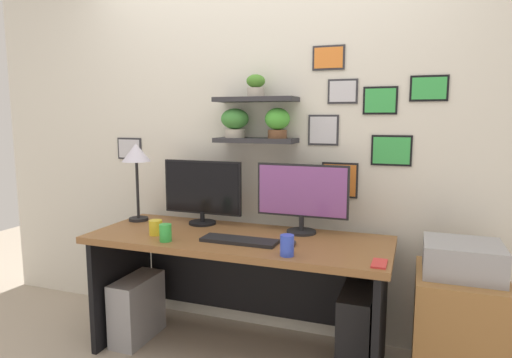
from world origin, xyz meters
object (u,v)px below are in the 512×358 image
object	(u,v)px
monitor_left	(202,191)
computer_mouse	(291,243)
desk	(241,266)
computer_tower_right	(356,331)
desk_lamp	(136,158)
cell_phone	(379,264)
monitor_right	(302,195)
coffee_mug	(156,228)
printer	(462,259)
keyboard	(239,240)
drawer_cabinet	(457,334)
water_cup	(287,245)
pen_cup	(166,233)
computer_tower_left	(137,308)

from	to	relation	value
monitor_left	computer_mouse	size ratio (longest dim) A/B	6.07
desk	computer_tower_right	world-z (taller)	desk
desk_lamp	cell_phone	world-z (taller)	desk_lamp
monitor_right	coffee_mug	size ratio (longest dim) A/B	6.29
computer_tower_right	printer	bearing A→B (deg)	-2.34
cell_phone	keyboard	bearing A→B (deg)	171.49
desk	drawer_cabinet	distance (m)	1.25
coffee_mug	water_cup	world-z (taller)	water_cup
pen_cup	computer_tower_right	bearing A→B (deg)	16.55
keyboard	computer_tower_left	xyz separation A→B (m)	(-0.75, 0.07, -0.55)
desk	desk_lamp	world-z (taller)	desk_lamp
computer_mouse	printer	world-z (taller)	printer
computer_mouse	cell_phone	size ratio (longest dim) A/B	0.64
desk	printer	bearing A→B (deg)	-0.01
desk_lamp	computer_tower_right	bearing A→B (deg)	-2.67
cell_phone	printer	xyz separation A→B (m)	(0.39, 0.29, -0.02)
computer_mouse	pen_cup	distance (m)	0.72
pen_cup	computer_tower_left	bearing A→B (deg)	151.16
cell_phone	pen_cup	bearing A→B (deg)	-179.35
computer_mouse	coffee_mug	size ratio (longest dim) A/B	1.00
pen_cup	cell_phone	bearing A→B (deg)	0.12
keyboard	desk_lamp	bearing A→B (deg)	163.30
desk_lamp	cell_phone	size ratio (longest dim) A/B	3.79
keyboard	computer_tower_left	world-z (taller)	keyboard
cell_phone	water_cup	bearing A→B (deg)	-176.64
cell_phone	computer_tower_left	bearing A→B (deg)	173.45
monitor_right	computer_mouse	bearing A→B (deg)	-87.80
monitor_right	printer	xyz separation A→B (m)	(0.89, -0.16, -0.25)
desk	coffee_mug	size ratio (longest dim) A/B	19.93
cell_phone	pen_cup	distance (m)	1.19
water_cup	computer_tower_left	world-z (taller)	water_cup
drawer_cabinet	printer	size ratio (longest dim) A/B	1.71
water_cup	drawer_cabinet	distance (m)	1.02
desk_lamp	computer_tower_left	xyz separation A→B (m)	(0.10, -0.19, -0.97)
printer	water_cup	bearing A→B (deg)	-159.86
desk_lamp	printer	bearing A→B (deg)	-2.58
keyboard	coffee_mug	size ratio (longest dim) A/B	4.89
drawer_cabinet	printer	world-z (taller)	printer
desk	keyboard	world-z (taller)	keyboard
monitor_right	computer_mouse	world-z (taller)	monitor_right
coffee_mug	pen_cup	bearing A→B (deg)	-37.86
coffee_mug	drawer_cabinet	distance (m)	1.78
drawer_cabinet	desk	bearing A→B (deg)	179.99
monitor_left	water_cup	world-z (taller)	monitor_left
cell_phone	computer_mouse	bearing A→B (deg)	161.95
cell_phone	computer_tower_left	world-z (taller)	cell_phone
water_cup	computer_tower_right	bearing A→B (deg)	45.75
desk_lamp	cell_phone	xyz separation A→B (m)	(1.63, -0.38, -0.43)
keyboard	printer	bearing A→B (deg)	7.98
monitor_left	coffee_mug	bearing A→B (deg)	-111.79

